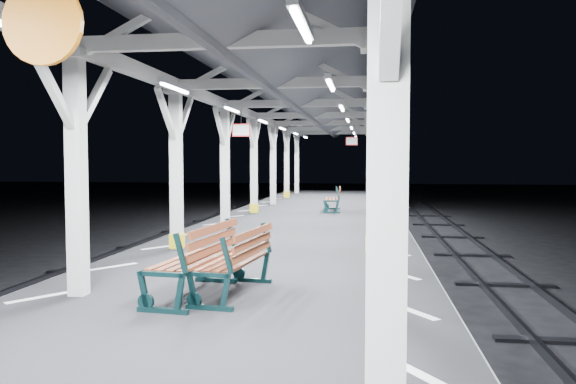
# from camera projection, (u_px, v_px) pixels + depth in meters

# --- Properties ---
(ground) EXTENTS (120.00, 120.00, 0.00)m
(ground) POSITION_uv_depth(u_px,v_px,m) (252.00, 330.00, 9.42)
(ground) COLOR black
(ground) RESTS_ON ground
(platform) EXTENTS (6.00, 50.00, 1.00)m
(platform) POSITION_uv_depth(u_px,v_px,m) (252.00, 300.00, 9.40)
(platform) COLOR black
(platform) RESTS_ON ground
(hazard_stripes_left) EXTENTS (1.00, 48.00, 0.01)m
(hazard_stripes_left) POSITION_uv_depth(u_px,v_px,m) (113.00, 267.00, 9.71)
(hazard_stripes_left) COLOR silver
(hazard_stripes_left) RESTS_ON platform
(hazard_stripes_right) EXTENTS (1.00, 48.00, 0.01)m
(hazard_stripes_right) POSITION_uv_depth(u_px,v_px,m) (401.00, 275.00, 9.03)
(hazard_stripes_right) COLOR silver
(hazard_stripes_right) RESTS_ON platform
(track_right) EXTENTS (2.20, 60.00, 0.16)m
(track_right) POSITION_uv_depth(u_px,v_px,m) (567.00, 338.00, 8.72)
(track_right) COLOR #2D2D33
(track_right) RESTS_ON ground
(canopy) EXTENTS (5.40, 49.00, 4.65)m
(canopy) POSITION_uv_depth(u_px,v_px,m) (251.00, 55.00, 9.15)
(canopy) COLOR silver
(canopy) RESTS_ON platform
(bench_near) EXTENTS (0.87, 1.90, 1.00)m
(bench_near) POSITION_uv_depth(u_px,v_px,m) (199.00, 258.00, 7.56)
(bench_near) COLOR #0C282A
(bench_near) RESTS_ON platform
(bench_mid) EXTENTS (0.83, 1.77, 0.93)m
(bench_mid) POSITION_uv_depth(u_px,v_px,m) (240.00, 260.00, 7.63)
(bench_mid) COLOR #0C282A
(bench_mid) RESTS_ON platform
(bench_far) EXTENTS (0.70, 1.67, 0.89)m
(bench_far) POSITION_uv_depth(u_px,v_px,m) (334.00, 198.00, 20.29)
(bench_far) COLOR #0C282A
(bench_far) RESTS_ON platform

